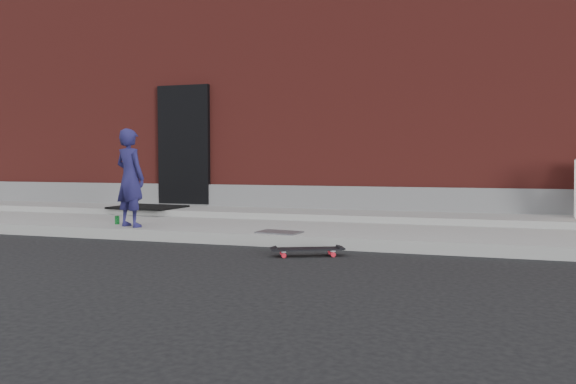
% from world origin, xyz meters
% --- Properties ---
extents(ground, '(80.00, 80.00, 0.00)m').
position_xyz_m(ground, '(0.00, 0.00, 0.00)').
color(ground, black).
rests_on(ground, ground).
extents(sidewalk, '(20.00, 3.00, 0.15)m').
position_xyz_m(sidewalk, '(0.00, 1.50, 0.07)').
color(sidewalk, gray).
rests_on(sidewalk, ground).
extents(apron, '(20.00, 1.20, 0.10)m').
position_xyz_m(apron, '(0.00, 2.40, 0.20)').
color(apron, gray).
rests_on(apron, sidewalk).
extents(building, '(20.00, 8.10, 5.00)m').
position_xyz_m(building, '(-0.00, 6.99, 2.50)').
color(building, maroon).
rests_on(building, ground).
extents(child, '(0.59, 0.48, 1.40)m').
position_xyz_m(child, '(-2.08, 0.30, 0.85)').
color(child, '#1D1B4B').
rests_on(child, sidewalk).
extents(skateboard, '(0.84, 0.52, 0.09)m').
position_xyz_m(skateboard, '(0.77, -0.51, 0.08)').
color(skateboard, red).
rests_on(skateboard, ground).
extents(soda_can, '(0.07, 0.07, 0.13)m').
position_xyz_m(soda_can, '(-2.45, 0.51, 0.21)').
color(soda_can, '#197E2F').
rests_on(soda_can, sidewalk).
extents(doormat, '(1.24, 1.04, 0.03)m').
position_xyz_m(doormat, '(-2.90, 2.13, 0.27)').
color(doormat, black).
rests_on(doormat, apron).
extents(utility_plate, '(0.61, 0.44, 0.02)m').
position_xyz_m(utility_plate, '(0.18, 0.27, 0.16)').
color(utility_plate, '#5C5C62').
rests_on(utility_plate, sidewalk).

